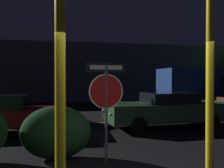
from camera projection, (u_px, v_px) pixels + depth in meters
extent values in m
cube|color=gold|center=(89.00, 123.00, 11.12)|extent=(39.89, 0.12, 0.01)
cylinder|color=#4C4C51|center=(106.00, 113.00, 5.78)|extent=(0.06, 0.06, 2.28)
cylinder|color=white|center=(106.00, 91.00, 5.77)|extent=(0.81, 0.09, 0.81)
cylinder|color=#B71414|center=(106.00, 91.00, 5.77)|extent=(0.75, 0.09, 0.75)
cube|color=black|center=(106.00, 67.00, 5.76)|extent=(0.94, 0.11, 0.22)
cube|color=white|center=(106.00, 67.00, 5.76)|extent=(0.77, 0.10, 0.10)
cylinder|color=yellow|center=(60.00, 93.00, 3.18)|extent=(0.14, 0.14, 3.46)
cylinder|color=yellow|center=(210.00, 100.00, 3.91)|extent=(0.12, 0.12, 3.17)
ellipsoid|color=#19421E|center=(56.00, 132.00, 6.02)|extent=(1.69, 0.99, 1.28)
cube|color=maroon|center=(7.00, 117.00, 8.93)|extent=(4.09, 1.78, 0.60)
cube|color=black|center=(4.00, 102.00, 8.91)|extent=(1.66, 1.48, 0.49)
cylinder|color=black|center=(46.00, 121.00, 9.92)|extent=(0.61, 0.22, 0.60)
cylinder|color=black|center=(41.00, 128.00, 8.35)|extent=(0.61, 0.22, 0.60)
sphere|color=#F4EFCC|center=(66.00, 113.00, 9.76)|extent=(0.14, 0.14, 0.14)
sphere|color=#F4EFCC|center=(65.00, 117.00, 8.74)|extent=(0.14, 0.14, 0.14)
cube|color=#335B38|center=(165.00, 111.00, 10.12)|extent=(4.95, 2.21, 0.69)
cube|color=black|center=(169.00, 98.00, 10.15)|extent=(2.04, 1.74, 0.41)
cylinder|color=black|center=(139.00, 125.00, 8.88)|extent=(0.61, 0.24, 0.60)
cylinder|color=black|center=(124.00, 118.00, 10.62)|extent=(0.61, 0.24, 0.60)
cylinder|color=black|center=(211.00, 122.00, 9.64)|extent=(0.61, 0.24, 0.60)
cylinder|color=black|center=(186.00, 116.00, 11.38)|extent=(0.61, 0.24, 0.60)
sphere|color=#F4EFCC|center=(111.00, 114.00, 8.94)|extent=(0.14, 0.14, 0.14)
sphere|color=#F4EFCC|center=(104.00, 111.00, 10.06)|extent=(0.14, 0.14, 0.14)
sphere|color=#F4EFCC|center=(216.00, 102.00, 14.53)|extent=(0.14, 0.14, 0.14)
cube|color=navy|center=(222.00, 88.00, 17.98)|extent=(2.34, 2.31, 1.96)
cube|color=black|center=(222.00, 82.00, 17.98)|extent=(2.12, 2.34, 0.86)
cube|color=navy|center=(187.00, 86.00, 17.23)|extent=(3.72, 2.55, 2.31)
cylinder|color=black|center=(211.00, 100.00, 19.04)|extent=(0.86, 0.34, 0.84)
cylinder|color=black|center=(171.00, 101.00, 18.14)|extent=(0.86, 0.34, 0.84)
cylinder|color=black|center=(187.00, 104.00, 16.02)|extent=(0.86, 0.34, 0.84)
cube|color=#4C4C56|center=(86.00, 73.00, 24.02)|extent=(29.86, 3.66, 5.34)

